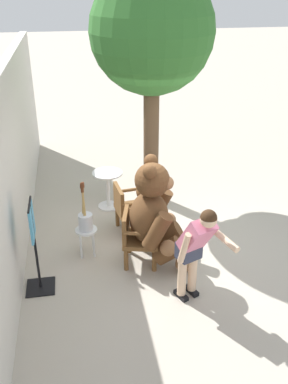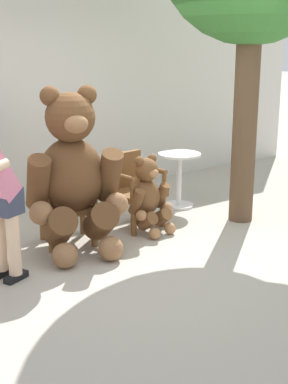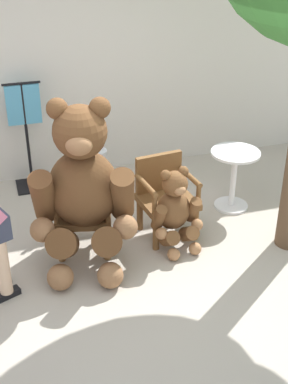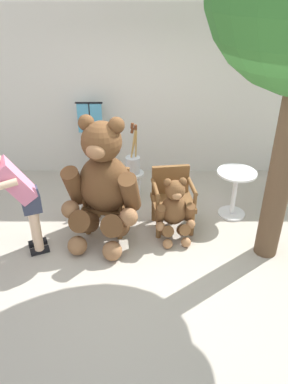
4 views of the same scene
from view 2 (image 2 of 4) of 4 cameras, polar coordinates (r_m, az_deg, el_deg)
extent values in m
plane|color=#B2A899|center=(5.68, -1.32, -6.06)|extent=(60.00, 60.00, 0.00)
cube|color=beige|center=(7.41, -12.18, 9.87)|extent=(10.00, 0.16, 2.80)
cube|color=brown|center=(5.78, -8.20, -1.59)|extent=(0.66, 0.63, 0.07)
cylinder|color=brown|center=(5.60, -9.84, -4.59)|extent=(0.07, 0.07, 0.37)
cylinder|color=brown|center=(5.71, -5.34, -4.02)|extent=(0.07, 0.07, 0.37)
cylinder|color=brown|center=(5.99, -10.76, -3.30)|extent=(0.07, 0.07, 0.37)
cylinder|color=brown|center=(6.09, -6.54, -2.79)|extent=(0.07, 0.07, 0.37)
cube|color=brown|center=(5.92, -8.86, 1.28)|extent=(0.52, 0.18, 0.42)
cylinder|color=brown|center=(5.65, -10.75, 0.60)|extent=(0.16, 0.48, 0.06)
cylinder|color=brown|center=(5.48, -10.22, -1.04)|extent=(0.05, 0.05, 0.22)
cylinder|color=brown|center=(5.77, -5.90, 1.10)|extent=(0.16, 0.48, 0.06)
cylinder|color=brown|center=(5.61, -5.23, -0.48)|extent=(0.05, 0.05, 0.22)
cube|color=brown|center=(6.23, -0.84, -0.16)|extent=(0.62, 0.59, 0.07)
cylinder|color=brown|center=(6.00, -1.10, -2.99)|extent=(0.07, 0.07, 0.37)
cylinder|color=brown|center=(6.30, 2.01, -2.07)|extent=(0.07, 0.07, 0.37)
cylinder|color=brown|center=(6.30, -3.66, -2.09)|extent=(0.07, 0.07, 0.37)
cylinder|color=brown|center=(6.59, -0.58, -1.26)|extent=(0.07, 0.07, 0.37)
cube|color=brown|center=(6.33, -2.25, 2.39)|extent=(0.52, 0.12, 0.42)
cylinder|color=brown|center=(6.00, -2.61, 1.74)|extent=(0.12, 0.48, 0.06)
cylinder|color=brown|center=(5.88, -1.26, 0.34)|extent=(0.05, 0.05, 0.22)
cylinder|color=brown|center=(6.33, 0.83, 2.49)|extent=(0.12, 0.48, 0.06)
cylinder|color=brown|center=(6.21, 2.17, 1.17)|extent=(0.05, 0.05, 0.22)
ellipsoid|color=brown|center=(5.58, -7.76, 1.70)|extent=(0.81, 0.73, 0.80)
sphere|color=brown|center=(5.42, -7.89, 7.90)|extent=(0.50, 0.50, 0.50)
ellipsoid|color=#8C603D|center=(5.22, -7.25, 7.21)|extent=(0.28, 0.24, 0.19)
sphere|color=black|center=(5.22, -7.26, 7.34)|extent=(0.07, 0.07, 0.07)
sphere|color=brown|center=(5.38, -10.02, 10.05)|extent=(0.20, 0.20, 0.20)
sphere|color=brown|center=(5.48, -6.11, 10.29)|extent=(0.20, 0.20, 0.20)
cylinder|color=brown|center=(5.37, -11.21, 0.99)|extent=(0.32, 0.48, 0.60)
sphere|color=#8C603D|center=(5.29, -10.90, -2.21)|extent=(0.24, 0.24, 0.24)
cylinder|color=brown|center=(5.56, -3.70, 1.76)|extent=(0.32, 0.48, 0.60)
sphere|color=#8C603D|center=(5.49, -2.92, -1.28)|extent=(0.24, 0.24, 0.24)
cylinder|color=brown|center=(5.38, -8.96, -3.68)|extent=(0.40, 0.55, 0.47)
sphere|color=#8C603D|center=(5.23, -8.44, -6.72)|extent=(0.25, 0.25, 0.25)
cylinder|color=brown|center=(5.48, -4.65, -3.15)|extent=(0.40, 0.55, 0.47)
sphere|color=#8C603D|center=(5.35, -3.57, -6.04)|extent=(0.25, 0.25, 0.25)
ellipsoid|color=brown|center=(6.09, 0.14, -0.54)|extent=(0.40, 0.35, 0.42)
sphere|color=brown|center=(5.99, 0.28, 2.38)|extent=(0.26, 0.26, 0.26)
ellipsoid|color=#A47148|center=(5.92, 1.03, 2.01)|extent=(0.14, 0.11, 0.10)
sphere|color=black|center=(5.91, 1.03, 2.07)|extent=(0.04, 0.04, 0.04)
sphere|color=brown|center=(5.91, -0.51, 3.32)|extent=(0.10, 0.10, 0.10)
sphere|color=brown|center=(6.04, 0.88, 3.59)|extent=(0.10, 0.10, 0.10)
cylinder|color=brown|center=(5.91, -0.77, -1.03)|extent=(0.15, 0.24, 0.32)
sphere|color=#A47148|center=(5.89, -0.29, -2.52)|extent=(0.12, 0.12, 0.12)
cylinder|color=brown|center=(6.17, 1.91, -0.32)|extent=(0.15, 0.24, 0.32)
sphere|color=#A47148|center=(6.16, 2.51, -1.71)|extent=(0.12, 0.12, 0.12)
cylinder|color=brown|center=(5.98, 0.37, -3.13)|extent=(0.18, 0.28, 0.25)
sphere|color=#A47148|center=(5.92, 1.13, -4.46)|extent=(0.13, 0.13, 0.13)
cylinder|color=brown|center=(6.12, 1.89, -2.67)|extent=(0.18, 0.28, 0.25)
sphere|color=#A47148|center=(6.08, 2.79, -3.91)|extent=(0.13, 0.13, 0.13)
cube|color=black|center=(5.21, -14.91, -8.32)|extent=(0.26, 0.18, 0.06)
cube|color=black|center=(5.09, -13.49, -8.81)|extent=(0.26, 0.18, 0.06)
cylinder|color=beige|center=(4.93, -13.81, -4.14)|extent=(0.12, 0.12, 0.82)
cube|color=#33384C|center=(4.91, -14.76, -0.86)|extent=(0.32, 0.36, 0.24)
cylinder|color=silver|center=(6.60, -8.96, 0.93)|extent=(0.34, 0.34, 0.03)
cylinder|color=silver|center=(6.79, -8.52, -0.65)|extent=(0.04, 0.04, 0.43)
cylinder|color=silver|center=(6.71, -10.01, -0.93)|extent=(0.04, 0.04, 0.43)
cylinder|color=silver|center=(6.62, -7.72, -1.04)|extent=(0.04, 0.04, 0.43)
cylinder|color=silver|center=(6.54, -9.24, -1.33)|extent=(0.04, 0.04, 0.43)
cylinder|color=silver|center=(6.57, -9.01, 2.15)|extent=(0.22, 0.22, 0.26)
cylinder|color=tan|center=(6.51, -9.12, 4.47)|extent=(0.12, 0.05, 0.64)
cylinder|color=#592D19|center=(6.45, -9.26, 7.63)|extent=(0.06, 0.05, 0.09)
cylinder|color=tan|center=(6.55, -8.81, 4.41)|extent=(0.04, 0.07, 0.61)
cylinder|color=#592D19|center=(6.50, -8.93, 7.40)|extent=(0.05, 0.05, 0.08)
cylinder|color=tan|center=(6.53, -9.16, 4.16)|extent=(0.15, 0.03, 0.56)
cylinder|color=#592D19|center=(6.48, -9.28, 6.97)|extent=(0.06, 0.04, 0.09)
cylinder|color=white|center=(6.95, 3.80, 4.03)|extent=(0.56, 0.56, 0.03)
cylinder|color=white|center=(7.03, 3.75, 1.15)|extent=(0.07, 0.07, 0.69)
cylinder|color=white|center=(7.12, 3.70, -1.42)|extent=(0.40, 0.40, 0.03)
cylinder|color=brown|center=(6.41, 10.75, 7.94)|extent=(0.29, 0.29, 2.54)
camera|label=1|loc=(6.70, -66.97, 23.07)|focal=40.00mm
camera|label=3|loc=(2.18, 53.98, 43.03)|focal=50.00mm
camera|label=4|loc=(3.27, 49.24, 29.47)|focal=35.00mm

